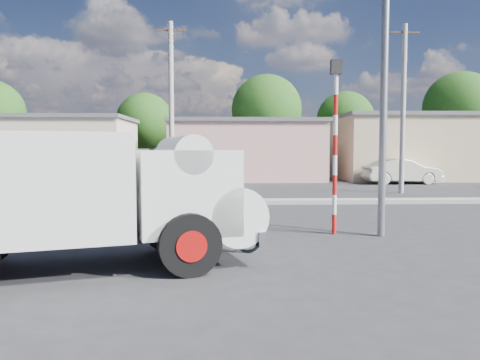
{
  "coord_description": "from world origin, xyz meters",
  "views": [
    {
      "loc": [
        0.37,
        -10.12,
        2.2
      ],
      "look_at": [
        0.86,
        2.68,
        1.3
      ],
      "focal_mm": 35.0,
      "sensor_mm": 36.0,
      "label": 1
    }
  ],
  "objects_px": {
    "bicycle": "(219,226)",
    "cyclist": "(218,207)",
    "truck": "(93,194)",
    "streetlight": "(378,32)",
    "car_cream": "(402,171)",
    "traffic_pole": "(335,131)"
  },
  "relations": [
    {
      "from": "bicycle",
      "to": "cyclist",
      "type": "height_order",
      "value": "cyclist"
    },
    {
      "from": "truck",
      "to": "streetlight",
      "type": "height_order",
      "value": "streetlight"
    },
    {
      "from": "bicycle",
      "to": "car_cream",
      "type": "distance_m",
      "value": 20.91
    },
    {
      "from": "truck",
      "to": "bicycle",
      "type": "bearing_deg",
      "value": 15.9
    },
    {
      "from": "bicycle",
      "to": "traffic_pole",
      "type": "xyz_separation_m",
      "value": [
        2.91,
        1.76,
        2.08
      ]
    },
    {
      "from": "traffic_pole",
      "to": "streetlight",
      "type": "relative_size",
      "value": 0.48
    },
    {
      "from": "streetlight",
      "to": "car_cream",
      "type": "bearing_deg",
      "value": 66.71
    },
    {
      "from": "bicycle",
      "to": "streetlight",
      "type": "bearing_deg",
      "value": -47.1
    },
    {
      "from": "car_cream",
      "to": "traffic_pole",
      "type": "bearing_deg",
      "value": 149.99
    },
    {
      "from": "truck",
      "to": "car_cream",
      "type": "relative_size",
      "value": 1.38
    },
    {
      "from": "bicycle",
      "to": "car_cream",
      "type": "xyz_separation_m",
      "value": [
        10.91,
        17.84,
        0.23
      ]
    },
    {
      "from": "bicycle",
      "to": "traffic_pole",
      "type": "relative_size",
      "value": 0.45
    },
    {
      "from": "truck",
      "to": "cyclist",
      "type": "relative_size",
      "value": 3.39
    },
    {
      "from": "traffic_pole",
      "to": "streetlight",
      "type": "distance_m",
      "value": 2.56
    },
    {
      "from": "cyclist",
      "to": "streetlight",
      "type": "height_order",
      "value": "streetlight"
    },
    {
      "from": "truck",
      "to": "traffic_pole",
      "type": "distance_m",
      "value": 6.18
    },
    {
      "from": "truck",
      "to": "bicycle",
      "type": "relative_size",
      "value": 3.2
    },
    {
      "from": "bicycle",
      "to": "traffic_pole",
      "type": "bearing_deg",
      "value": -36.73
    },
    {
      "from": "car_cream",
      "to": "truck",
      "type": "bearing_deg",
      "value": 142.13
    },
    {
      "from": "cyclist",
      "to": "traffic_pole",
      "type": "relative_size",
      "value": 0.42
    },
    {
      "from": "car_cream",
      "to": "streetlight",
      "type": "distance_m",
      "value": 18.33
    },
    {
      "from": "bicycle",
      "to": "streetlight",
      "type": "relative_size",
      "value": 0.22
    }
  ]
}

